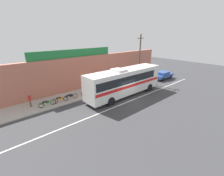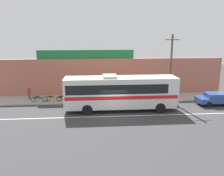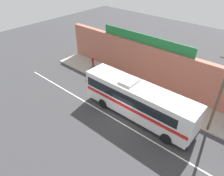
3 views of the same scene
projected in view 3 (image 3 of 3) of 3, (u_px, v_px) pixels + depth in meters
The scene contains 13 objects.
ground_plane at pixel (124, 117), 20.85m from camera, with size 70.00×70.00×0.00m, color #3A3A3D.
sidewalk_slab at pixel (152, 94), 24.06m from camera, with size 30.00×3.60×0.14m, color #A8A399.
storefront_facade at pixel (164, 70), 24.11m from camera, with size 30.00×0.70×4.80m, color #B26651.
storefront_billboard at pixel (145, 39), 24.08m from camera, with size 12.25×0.12×1.10m, color #1E7538.
road_center_stripe at pixel (119, 122), 20.34m from camera, with size 30.00×0.14×0.01m, color silver.
intercity_bus at pixel (137, 99), 19.94m from camera, with size 11.60×2.65×3.78m.
utility_pole at pixel (220, 94), 17.07m from camera, with size 1.60×0.22×7.70m.
motorcycle_red at pixel (94, 70), 27.76m from camera, with size 1.94×0.56×0.94m.
motorcycle_orange at pixel (126, 84), 24.88m from camera, with size 1.87×0.56×0.94m.
motorcycle_blue at pixel (111, 78), 26.22m from camera, with size 1.89×0.56×0.94m.
motorcycle_green at pixel (103, 74), 26.93m from camera, with size 1.90×0.56×0.94m.
pedestrian_far_left at pixel (183, 103), 20.92m from camera, with size 0.30×0.48×1.75m.
pedestrian_far_right at pixel (93, 61), 28.97m from camera, with size 0.30×0.48×1.57m.
Camera 3 is at (9.41, -12.60, 14.05)m, focal length 33.39 mm.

